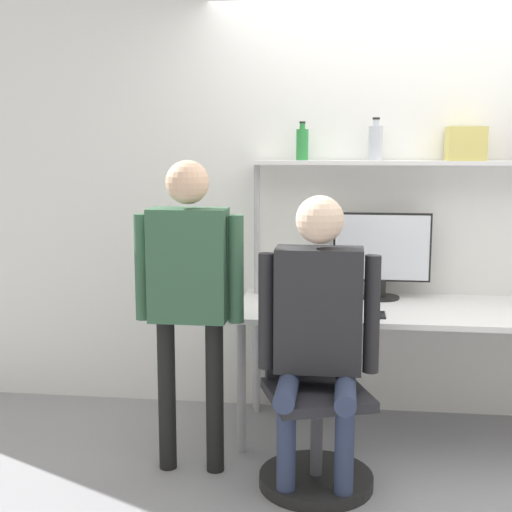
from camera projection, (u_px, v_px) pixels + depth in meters
ground_plane at (420, 467)px, 3.70m from camera, size 12.00×12.00×0.00m
wall_back at (415, 196)px, 4.29m from camera, size 8.00×0.06×2.70m
desk at (417, 319)px, 3.99m from camera, size 2.02×0.77×0.76m
shelf_unit at (417, 200)px, 4.15m from camera, size 1.92×0.22×1.57m
monitor at (382, 252)px, 4.17m from camera, size 0.57×0.22×0.51m
laptop at (328, 301)px, 3.89m from camera, size 0.29×0.21×0.20m
cell_phone at (379, 315)px, 3.79m from camera, size 0.07×0.15×0.01m
office_chair at (314, 426)px, 3.50m from camera, size 0.58×0.58×0.94m
person_seated at (318, 318)px, 3.37m from camera, size 0.58×0.47×1.43m
person_standing at (189, 278)px, 3.52m from camera, size 0.55×0.21×1.58m
bottle_clear at (376, 142)px, 4.12m from camera, size 0.08×0.08×0.25m
bottle_green at (302, 144)px, 4.18m from camera, size 0.07×0.07×0.22m
storage_box at (466, 144)px, 4.06m from camera, size 0.21×0.20×0.19m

